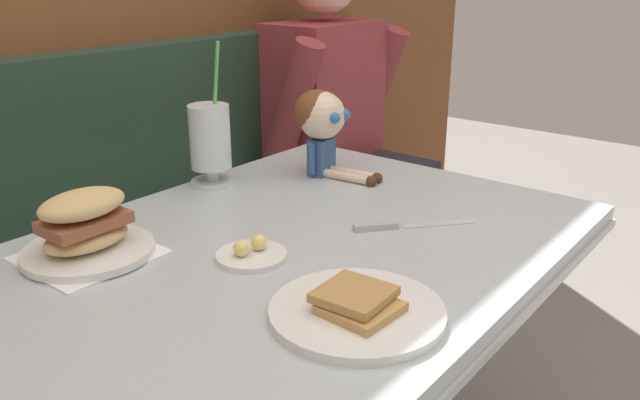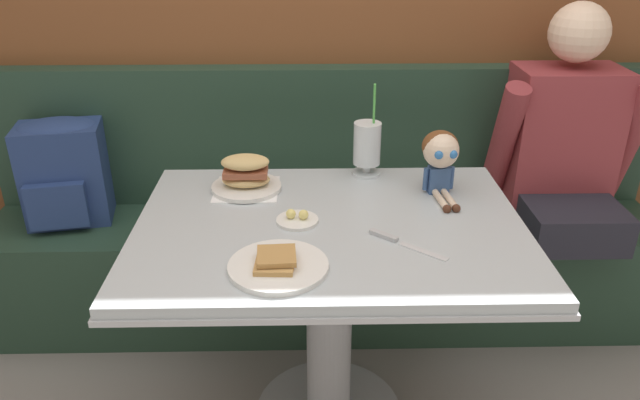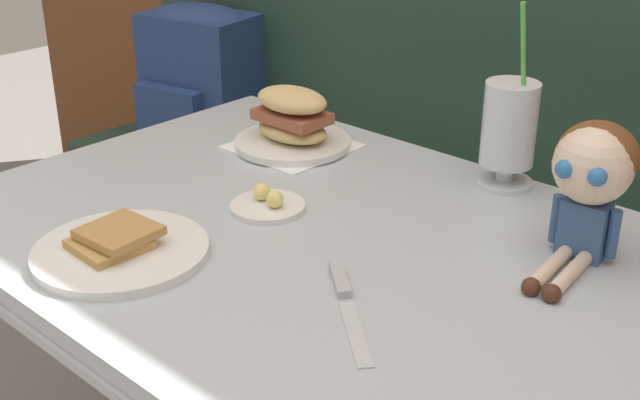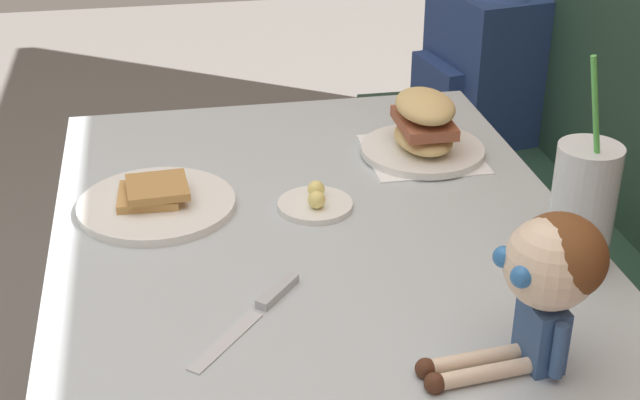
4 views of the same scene
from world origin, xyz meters
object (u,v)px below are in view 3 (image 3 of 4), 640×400
Objects in this scene: sandwich_plate at (292,124)px; butter_saucer at (268,204)px; milkshake_glass at (509,129)px; backpack at (200,75)px; butter_knife at (344,293)px; seated_doll at (592,172)px; toast_plate at (120,249)px.

butter_saucer is (0.16, -0.22, -0.04)m from sandwich_plate.
milkshake_glass is 1.43× the size of sandwich_plate.
sandwich_plate is 0.82m from backpack.
butter_knife is 0.48× the size of backpack.
sandwich_plate is 0.61m from seated_doll.
butter_knife is at bearing -85.57° from milkshake_glass.
seated_doll is at bearing 42.60° from toast_plate.
sandwich_plate is 1.14× the size of butter_knife.
milkshake_glass is (0.27, 0.59, 0.09)m from toast_plate.
toast_plate is 0.65m from milkshake_glass.
sandwich_plate is at bearing 126.12° from butter_saucer.
backpack reaches higher than butter_saucer.
butter_saucer is 0.54× the size of seated_doll.
toast_plate is at bearing -137.40° from seated_doll.
milkshake_glass is at bearing 56.27° from butter_saucer.
seated_doll is at bearing -16.81° from backpack.
sandwich_plate is (-0.39, -0.11, -0.05)m from milkshake_glass.
backpack is at bearing 167.05° from milkshake_glass.
backpack is at bearing 148.25° from butter_knife.
toast_plate reaches higher than butter_knife.
toast_plate is 1.14× the size of sandwich_plate.
toast_plate is 0.62× the size of backpack.
milkshake_glass reaches higher than butter_saucer.
sandwich_plate reaches higher than butter_knife.
toast_plate is at bearing -156.45° from butter_knife.
backpack is (-0.72, 0.37, -0.13)m from sandwich_plate.
milkshake_glass is 0.78× the size of backpack.
seated_doll reaches higher than backpack.
toast_plate reaches higher than butter_saucer.
milkshake_glass is at bearing -12.95° from backpack.
backpack is (-0.89, 0.59, -0.09)m from butter_saucer.
milkshake_glass reaches higher than toast_plate.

